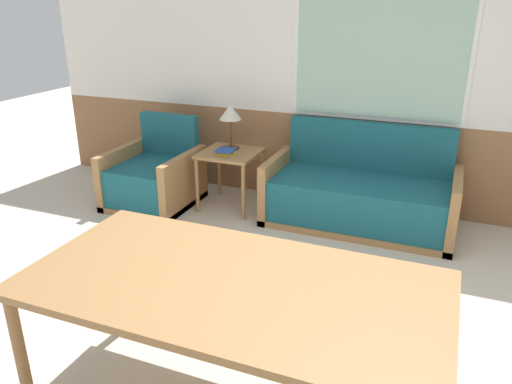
{
  "coord_description": "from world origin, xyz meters",
  "views": [
    {
      "loc": [
        0.83,
        -2.26,
        2.03
      ],
      "look_at": [
        -0.56,
        1.16,
        0.59
      ],
      "focal_mm": 35.0,
      "sensor_mm": 36.0,
      "label": 1
    }
  ],
  "objects_px": {
    "side_table": "(230,161)",
    "table_lamp": "(230,115)",
    "armchair": "(154,179)",
    "couch": "(360,197)",
    "dining_table": "(233,293)"
  },
  "relations": [
    {
      "from": "side_table",
      "to": "table_lamp",
      "type": "height_order",
      "value": "table_lamp"
    },
    {
      "from": "side_table",
      "to": "armchair",
      "type": "bearing_deg",
      "value": -164.22
    },
    {
      "from": "armchair",
      "to": "table_lamp",
      "type": "xyz_separation_m",
      "value": [
        0.74,
        0.32,
        0.67
      ]
    },
    {
      "from": "couch",
      "to": "dining_table",
      "type": "bearing_deg",
      "value": -93.15
    },
    {
      "from": "armchair",
      "to": "couch",
      "type": "bearing_deg",
      "value": -3.39
    },
    {
      "from": "couch",
      "to": "side_table",
      "type": "height_order",
      "value": "couch"
    },
    {
      "from": "couch",
      "to": "armchair",
      "type": "relative_size",
      "value": 1.98
    },
    {
      "from": "couch",
      "to": "dining_table",
      "type": "xyz_separation_m",
      "value": [
        -0.14,
        -2.56,
        0.44
      ]
    },
    {
      "from": "couch",
      "to": "armchair",
      "type": "height_order",
      "value": "couch"
    },
    {
      "from": "table_lamp",
      "to": "dining_table",
      "type": "xyz_separation_m",
      "value": [
        1.2,
        -2.59,
        -0.22
      ]
    },
    {
      "from": "dining_table",
      "to": "couch",
      "type": "bearing_deg",
      "value": 86.85
    },
    {
      "from": "couch",
      "to": "armchair",
      "type": "xyz_separation_m",
      "value": [
        -2.08,
        -0.29,
        -0.01
      ]
    },
    {
      "from": "side_table",
      "to": "table_lamp",
      "type": "xyz_separation_m",
      "value": [
        -0.03,
        0.1,
        0.44
      ]
    },
    {
      "from": "table_lamp",
      "to": "dining_table",
      "type": "height_order",
      "value": "table_lamp"
    },
    {
      "from": "armchair",
      "to": "dining_table",
      "type": "relative_size",
      "value": 0.44
    }
  ]
}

